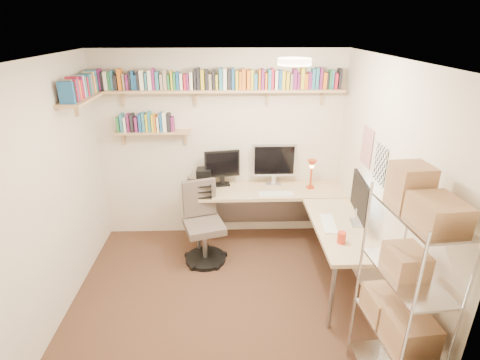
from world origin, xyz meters
name	(u,v)px	position (x,y,z in m)	size (l,w,h in m)	color
ground	(221,300)	(0.00, 0.00, 0.00)	(3.20, 3.20, 0.00)	#462B1E
room_shell	(218,167)	(0.00, 0.00, 1.55)	(3.24, 3.04, 2.52)	beige
wall_shelves	(185,91)	(-0.41, 1.30, 2.03)	(3.12, 1.09, 0.80)	tan
corner_desk	(277,198)	(0.70, 0.96, 0.77)	(2.06, 2.01, 1.34)	#D3B789
office_chair	(203,228)	(-0.22, 0.81, 0.43)	(0.56, 0.57, 1.02)	black
wire_rack	(406,277)	(1.36, -1.10, 1.11)	(0.42, 0.77, 1.90)	silver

